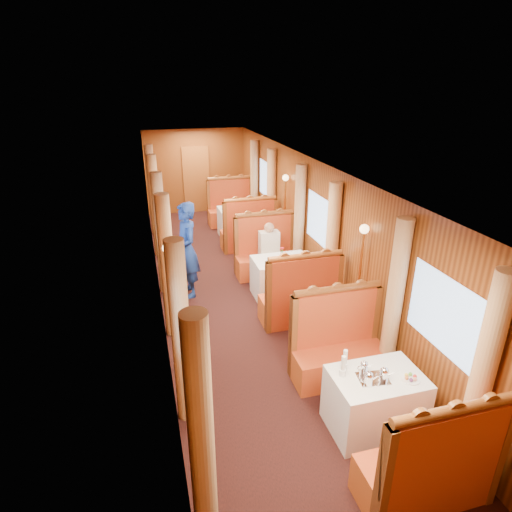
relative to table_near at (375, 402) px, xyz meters
name	(u,v)px	position (x,y,z in m)	size (l,w,h in m)	color
floor	(243,300)	(-0.75, 3.50, -0.38)	(3.00, 12.00, 0.01)	black
ceiling	(241,168)	(-0.75, 3.50, 2.12)	(3.00, 12.00, 0.01)	silver
wall_far	(196,171)	(-0.75, 9.50, 0.88)	(3.00, 2.50, 0.01)	brown
wall_left	(156,246)	(-2.25, 3.50, 0.88)	(12.00, 2.50, 0.01)	brown
wall_right	(320,231)	(0.75, 3.50, 0.88)	(12.00, 2.50, 0.01)	brown
doorway_far	(196,180)	(-0.75, 9.47, 0.62)	(0.80, 0.04, 2.00)	brown
table_near	(375,402)	(0.00, 0.00, 0.00)	(1.05, 0.72, 0.75)	white
banquette_near_fwd	(429,469)	(0.00, -1.01, 0.05)	(1.30, 0.55, 1.34)	#A61E12
banquette_near_aft	(338,349)	(0.00, 1.01, 0.05)	(1.30, 0.55, 1.34)	#A61E12
table_mid	(281,277)	(0.00, 3.50, 0.00)	(1.05, 0.72, 0.75)	white
banquette_mid_fwd	(300,300)	(0.00, 2.49, 0.05)	(1.30, 0.55, 1.34)	#A61E12
banquette_mid_aft	(266,255)	(0.00, 4.51, 0.05)	(1.30, 0.55, 1.34)	#A61E12
table_far	(239,222)	(0.00, 7.00, 0.00)	(1.05, 0.72, 0.75)	white
banquette_far_fwd	(249,233)	(0.00, 5.99, 0.05)	(1.30, 0.55, 1.34)	#A61E12
banquette_far_aft	(231,209)	(0.00, 8.01, 0.05)	(1.30, 0.55, 1.34)	#A61E12
tea_tray	(373,379)	(-0.09, -0.04, 0.38)	(0.34, 0.26, 0.01)	silver
teapot_left	(369,380)	(-0.19, -0.11, 0.44)	(0.16, 0.12, 0.13)	silver
teapot_right	(384,376)	(0.01, -0.09, 0.44)	(0.17, 0.12, 0.13)	silver
teapot_back	(364,369)	(-0.14, 0.10, 0.43)	(0.15, 0.11, 0.12)	silver
fruit_plate	(411,378)	(0.32, -0.15, 0.39)	(0.21, 0.21, 0.05)	white
cup_inboard	(343,368)	(-0.39, 0.11, 0.48)	(0.08, 0.08, 0.26)	white
cup_outboard	(345,362)	(-0.32, 0.21, 0.48)	(0.08, 0.08, 0.26)	white
rose_vase_mid	(282,251)	(0.00, 3.49, 0.55)	(0.06, 0.06, 0.36)	silver
rose_vase_far	(238,201)	(-0.01, 7.00, 0.55)	(0.06, 0.06, 0.36)	silver
window_left_near	(177,356)	(-2.24, 0.00, 1.07)	(1.20, 0.90, 0.01)	#86ADDE
curtain_left_near_a	(201,437)	(-2.13, -0.78, 0.80)	(0.22, 0.22, 2.35)	tan
curtain_left_near_b	(181,335)	(-2.13, 0.78, 0.80)	(0.22, 0.22, 2.35)	tan
window_right_near	(444,314)	(0.74, 0.00, 1.07)	(1.20, 0.90, 0.01)	#86ADDE
curtain_right_near_a	(482,379)	(0.63, -0.78, 0.80)	(0.22, 0.22, 2.35)	tan
curtain_right_near_b	(394,304)	(0.63, 0.78, 0.80)	(0.22, 0.22, 2.35)	tan
window_left_mid	(156,235)	(-2.24, 3.50, 1.07)	(1.20, 0.90, 0.01)	#86ADDE
curtain_left_mid_a	(168,268)	(-2.13, 2.72, 0.80)	(0.22, 0.22, 2.35)	tan
curtain_left_mid_b	(161,235)	(-2.13, 4.28, 0.80)	(0.22, 0.22, 2.35)	tan
window_right_mid	(320,221)	(0.74, 3.50, 1.07)	(1.20, 0.90, 0.01)	#86ADDE
curtain_right_mid_a	(331,250)	(0.63, 2.72, 0.80)	(0.22, 0.22, 2.35)	tan
curtain_right_mid_b	(299,222)	(0.63, 4.28, 0.80)	(0.22, 0.22, 2.35)	tan
window_left_far	(148,187)	(-2.24, 7.00, 1.07)	(1.20, 0.90, 0.01)	#86ADDE
curtain_left_far_a	(156,206)	(-2.13, 6.22, 0.80)	(0.22, 0.22, 2.35)	tan
curtain_left_far_b	(152,190)	(-2.13, 7.78, 0.80)	(0.22, 0.22, 2.35)	tan
window_right_far	(266,180)	(0.74, 7.00, 1.07)	(1.20, 0.90, 0.01)	#86ADDE
curtain_right_far_a	(271,198)	(0.63, 6.22, 0.80)	(0.22, 0.22, 2.35)	tan
curtain_right_far_b	(255,184)	(0.63, 7.78, 0.80)	(0.22, 0.22, 2.35)	tan
sconce_left_fore	(171,283)	(-2.15, 1.75, 1.01)	(0.14, 0.14, 1.95)	#BF8C3F
sconce_right_fore	(361,261)	(0.65, 1.75, 1.01)	(0.14, 0.14, 1.95)	#BF8C3F
sconce_left_aft	(156,210)	(-2.15, 5.25, 1.01)	(0.14, 0.14, 1.95)	#BF8C3F
sconce_right_aft	(285,200)	(0.65, 5.25, 1.01)	(0.14, 0.14, 1.95)	#BF8C3F
steward	(187,250)	(-1.70, 4.01, 0.54)	(0.67, 0.44, 1.83)	navy
passenger	(269,245)	(0.00, 4.28, 0.37)	(0.40, 0.44, 0.76)	beige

